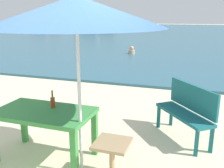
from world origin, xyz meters
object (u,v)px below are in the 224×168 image
Objects in this scene: patio_umbrella at (76,12)px; boat_ferry at (44,25)px; picnic_table_green at (44,118)px; side_table_wood at (112,155)px; swimmer_person at (132,51)px; boat_tanker at (94,23)px; beer_bottle_amber at (53,102)px; bench_teal_center at (187,109)px.

patio_umbrella is 36.63m from boat_ferry.
side_table_wood is at bearing -9.32° from picnic_table_green.
picnic_table_green is 1.62m from patio_umbrella.
patio_umbrella is at bearing -79.30° from swimmer_person.
boat_tanker reaches higher than patio_umbrella.
side_table_wood is 0.12× the size of boat_ferry.
picnic_table_green is at bearing -111.91° from beer_bottle_amber.
bench_teal_center is at bearing 61.11° from side_table_wood.
picnic_table_green reaches higher than side_table_wood.
patio_umbrella is 0.52× the size of boat_ferry.
side_table_wood is 0.09× the size of boat_tanker.
beer_bottle_amber is at bearing 68.09° from picnic_table_green.
swimmer_person is (-2.39, 10.38, -0.11)m from side_table_wood.
boat_tanker is at bearing 116.98° from swimmer_person.
picnic_table_green is 34.62m from boat_tanker.
picnic_table_green is 0.32× the size of boat_ferry.
picnic_table_green is 36.09m from boat_ferry.
boat_ferry is (-19.62, 30.29, 0.01)m from picnic_table_green.
swimmer_person is 0.07× the size of boat_tanker.
beer_bottle_amber is 1.19m from side_table_wood.
swimmer_person is 0.09× the size of boat_ferry.
patio_umbrella reaches higher than boat_ferry.
swimmer_person is 27.19m from boat_ferry.
boat_ferry reaches higher than bench_teal_center.
patio_umbrella is 1.99× the size of bench_teal_center.
boat_ferry is 0.72× the size of boat_tanker.
patio_umbrella is at bearing -179.73° from side_table_wood.
bench_teal_center reaches higher than swimmer_person.
boat_tanker is at bearing 15.61° from boat_ferry.
boat_tanker is (-11.23, 22.07, 0.65)m from swimmer_person.
boat_ferry is at bearing 126.66° from bench_teal_center.
boat_ferry is (-19.68, 30.14, -0.19)m from beer_bottle_amber.
picnic_table_green is 0.26m from beer_bottle_amber.
picnic_table_green is 2.59× the size of side_table_wood.
bench_teal_center is at bearing 32.32° from beer_bottle_amber.
boat_ferry reaches higher than side_table_wood.
beer_bottle_amber is 2.23m from bench_teal_center.
picnic_table_green is 0.61× the size of patio_umbrella.
patio_umbrella reaches higher than picnic_table_green.
side_table_wood is (0.43, 0.00, -1.76)m from patio_umbrella.
side_table_wood is at bearing -17.89° from beer_bottle_amber.
patio_umbrella is 2.53m from bench_teal_center.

